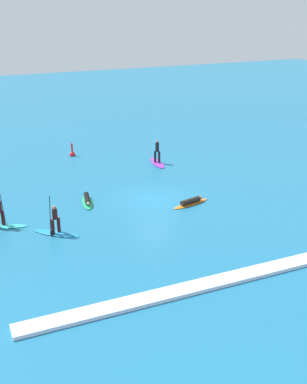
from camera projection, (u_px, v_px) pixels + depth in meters
name	position (u px, v px, depth m)	size (l,w,h in m)	color
ground_plane	(154.00, 199.00, 31.67)	(120.00, 120.00, 0.00)	#1E6B93
surfer_on_teal_board	(0.00, 218.00, 27.58)	(3.01, 1.47, 2.11)	#33C6CC
surfer_on_green_board	(87.00, 200.00, 31.05)	(1.16, 2.59, 0.44)	#23B266
surfer_on_purple_board	(157.00, 158.00, 38.36)	(1.04, 2.87, 1.92)	purple
surfer_on_blue_board	(56.00, 227.00, 26.82)	(2.56, 2.34, 2.37)	#1E8CD1
surfer_on_orange_board	(191.00, 202.00, 30.80)	(2.81, 1.18, 0.42)	orange
marker_buoy	(72.00, 154.00, 40.26)	(0.46, 0.46, 1.20)	red
wave_crest	(240.00, 276.00, 22.73)	(21.14, 0.90, 0.18)	white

